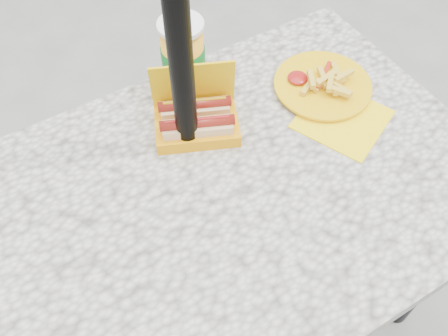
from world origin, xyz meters
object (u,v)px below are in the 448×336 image
umbrella_pole (177,18)px  soda_cup (183,57)px  hotdog_box (196,119)px  fries_plate (324,87)px

umbrella_pole → soda_cup: 0.31m
umbrella_pole → soda_cup: (0.08, 0.16, -0.25)m
hotdog_box → soda_cup: size_ratio=1.14×
umbrella_pole → hotdog_box: umbrella_pole is taller
umbrella_pole → hotdog_box: size_ratio=9.63×
hotdog_box → fries_plate: (0.34, -0.05, -0.02)m
hotdog_box → fries_plate: bearing=14.5°
umbrella_pole → hotdog_box: (0.04, 0.02, -0.31)m
fries_plate → hotdog_box: bearing=170.9°
umbrella_pole → fries_plate: 0.50m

